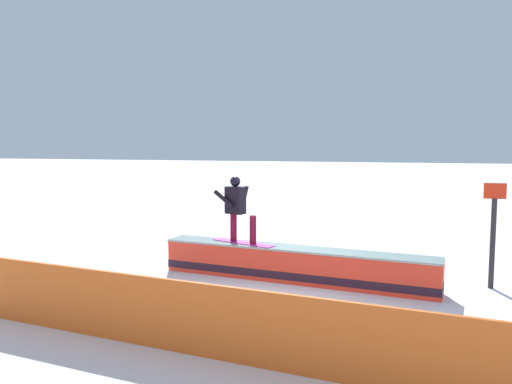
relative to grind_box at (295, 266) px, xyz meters
name	(u,v)px	position (x,y,z in m)	size (l,w,h in m)	color
ground_plane	(295,281)	(0.00, 0.00, -0.32)	(120.00, 120.00, 0.00)	white
grind_box	(295,266)	(0.00, 0.00, 0.00)	(5.69, 1.46, 0.70)	red
snowboarder	(237,207)	(1.28, -0.23, 1.13)	(1.48, 0.82, 1.40)	#BC228C
safety_fence	(238,326)	(0.00, 3.97, 0.18)	(9.74, 0.06, 0.99)	orange
trail_marker	(493,232)	(-3.75, -0.50, 0.77)	(0.40, 0.10, 2.04)	#262628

